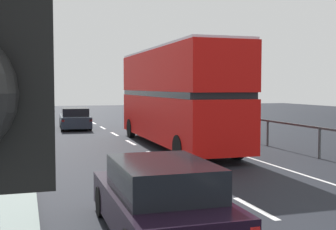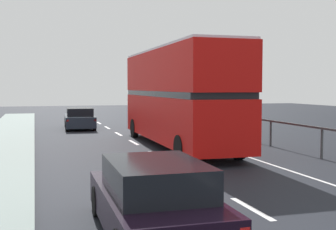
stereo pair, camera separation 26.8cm
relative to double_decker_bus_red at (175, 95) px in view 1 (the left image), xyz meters
name	(u,v)px [view 1 (the left image)]	position (x,y,z in m)	size (l,w,h in m)	color
lane_paint_markings	(237,166)	(0.44, -5.35, -2.38)	(3.46, 46.00, 0.01)	silver
bridge_side_railing	(320,133)	(4.19, -4.83, -1.40)	(0.10, 42.00, 1.21)	#44474A
double_decker_bus_red	(175,95)	(0.00, 0.00, 0.00)	(2.67, 11.27, 4.45)	red
hatchback_car_near	(160,200)	(-4.18, -11.42, -1.70)	(1.93, 4.36, 1.41)	black
sedan_car_ahead	(75,119)	(-3.44, 10.24, -1.71)	(2.07, 4.66, 1.38)	#1F2936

